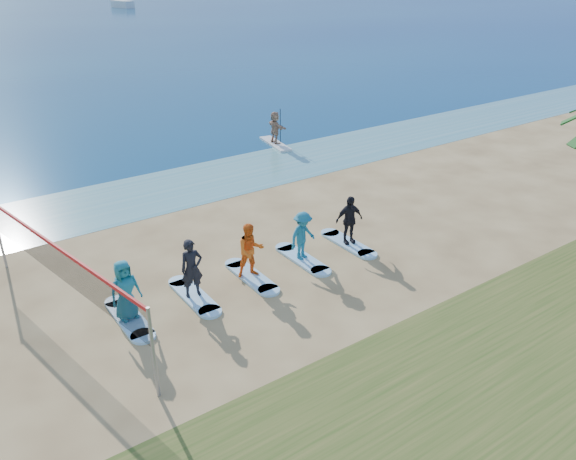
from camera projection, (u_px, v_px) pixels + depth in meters
ground at (319, 284)px, 18.04m from camera, size 600.00×600.00×0.00m
shallow_water at (178, 187)px, 25.78m from camera, size 600.00×600.00×0.00m
volleyball_net at (58, 262)px, 15.42m from camera, size 1.79×8.93×2.50m
paddleboard at (275, 144)px, 31.71m from camera, size 1.21×3.08×0.12m
paddleboarder at (275, 127)px, 31.30m from camera, size 0.61×1.67×1.77m
boat_offshore_b at (123, 8)px, 125.17m from camera, size 3.56×6.36×1.52m
surfboard_0 at (129, 318)px, 16.24m from camera, size 0.70×2.20×0.09m
student_0 at (125, 290)px, 15.83m from camera, size 0.95×0.67×1.83m
surfboard_1 at (194, 296)px, 17.32m from camera, size 0.70×2.20×0.09m
student_1 at (192, 268)px, 16.89m from camera, size 0.74×0.53×1.87m
surfboard_2 at (251, 277)px, 18.40m from camera, size 0.70×2.20×0.09m
student_2 at (251, 251)px, 17.98m from camera, size 1.04×0.90×1.84m
surfboard_3 at (302, 259)px, 19.48m from camera, size 0.70×2.20×0.09m
student_3 at (303, 236)px, 19.09m from camera, size 1.22×0.86×1.72m
surfboard_4 at (348, 243)px, 20.56m from camera, size 0.70×2.20×0.09m
student_4 at (349, 220)px, 20.15m from camera, size 1.13×0.65×1.81m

